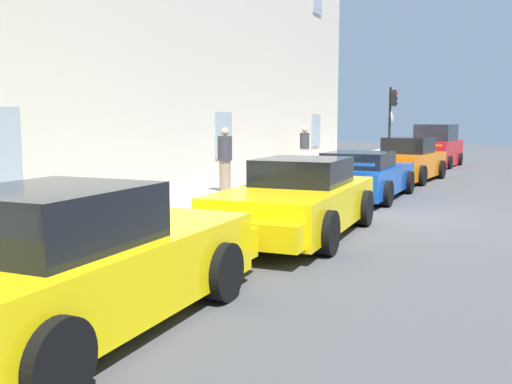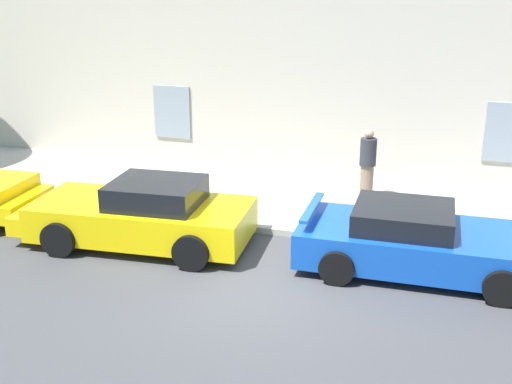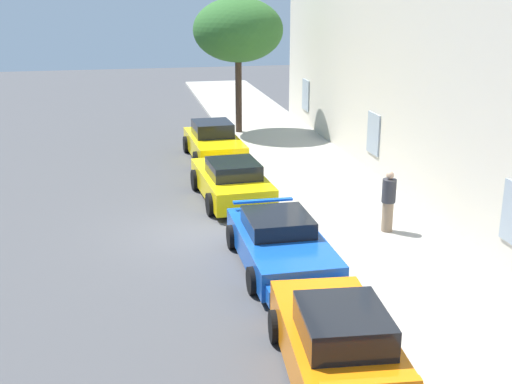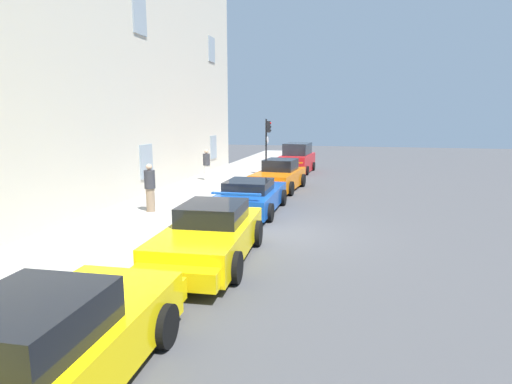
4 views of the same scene
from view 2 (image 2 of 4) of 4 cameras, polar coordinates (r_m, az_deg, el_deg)
ground_plane at (r=11.43m, az=0.05°, el=-8.49°), size 80.00×80.00×0.00m
sidewalk at (r=15.47m, az=4.86°, el=-0.82°), size 60.00×4.39×0.14m
sportscar_yellow_flank at (r=13.19m, az=-10.87°, el=-2.07°), size 4.93×2.35×1.38m
sportscar_white_middle at (r=12.16m, az=15.38°, el=-4.54°), size 4.90×2.24×1.25m
pedestrian_strolling at (r=15.32m, az=10.06°, el=2.50°), size 0.55×0.55×1.74m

